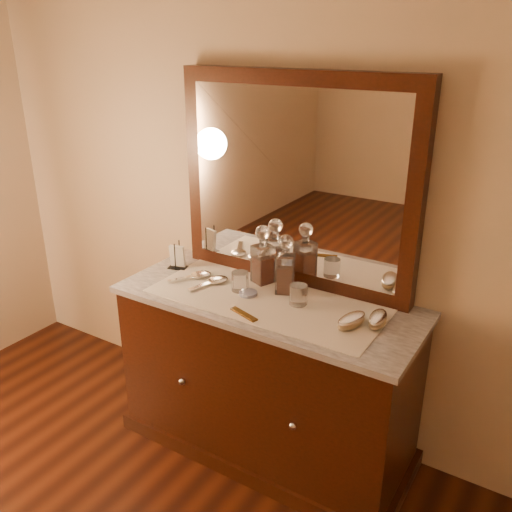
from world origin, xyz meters
name	(u,v)px	position (x,y,z in m)	size (l,w,h in m)	color
dresser_cabinet	(267,378)	(0.00, 1.96, 0.41)	(1.40, 0.55, 0.82)	black
dresser_plinth	(266,438)	(0.00, 1.96, 0.04)	(1.46, 0.59, 0.08)	black
knob_left	(182,381)	(-0.30, 1.67, 0.45)	(0.04, 0.04, 0.04)	silver
knob_right	(293,426)	(0.30, 1.67, 0.45)	(0.04, 0.04, 0.04)	silver
marble_top	(267,302)	(0.00, 1.96, 0.83)	(1.44, 0.59, 0.03)	silver
mirror_frame	(295,182)	(0.00, 2.20, 1.35)	(1.20, 0.08, 1.00)	black
mirror_glass	(292,184)	(0.00, 2.17, 1.35)	(1.06, 0.01, 0.86)	white
lace_runner	(265,300)	(0.00, 1.94, 0.85)	(1.10, 0.45, 0.00)	silver
pin_dish	(248,293)	(-0.09, 1.94, 0.86)	(0.09, 0.09, 0.02)	silver
comb	(244,314)	(0.00, 1.76, 0.86)	(0.16, 0.03, 0.01)	brown
napkin_rack	(177,258)	(-0.58, 2.02, 0.91)	(0.11, 0.08, 0.15)	black
decanter_left	(263,260)	(-0.11, 2.10, 0.97)	(0.12, 0.12, 0.29)	maroon
decanter_right	(285,270)	(0.03, 2.06, 0.96)	(0.11, 0.11, 0.29)	maroon
brush_near	(351,321)	(0.43, 1.92, 0.88)	(0.11, 0.18, 0.05)	tan
brush_far	(378,319)	(0.52, 2.00, 0.88)	(0.09, 0.17, 0.04)	tan
hand_mirror_outer	(197,275)	(-0.42, 1.97, 0.86)	(0.16, 0.22, 0.02)	silver
hand_mirror_inner	(214,281)	(-0.31, 1.96, 0.86)	(0.12, 0.24, 0.02)	silver
tumblers	(268,288)	(0.00, 1.97, 0.90)	(0.38, 0.10, 0.09)	white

